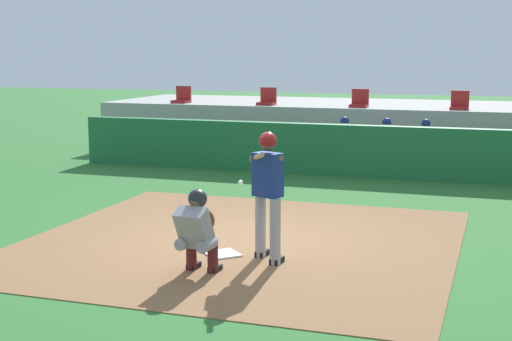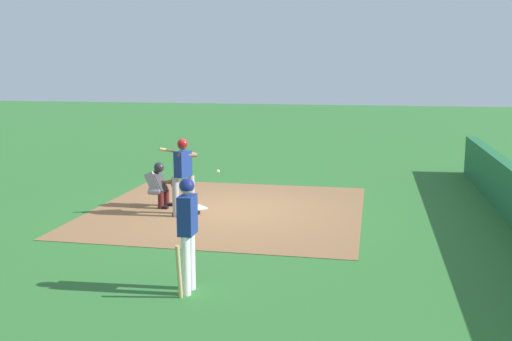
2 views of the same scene
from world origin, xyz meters
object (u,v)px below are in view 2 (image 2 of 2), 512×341
object	(u,v)px
home_plate	(196,208)
batter_at_plate	(183,172)
catcher_crouched	(160,183)
on_deck_batter	(187,228)

from	to	relation	value
home_plate	batter_at_plate	world-z (taller)	batter_at_plate
batter_at_plate	catcher_crouched	distance (m)	1.16
home_plate	on_deck_batter	size ratio (longest dim) A/B	0.25
batter_at_plate	catcher_crouched	world-z (taller)	batter_at_plate
home_plate	batter_at_plate	size ratio (longest dim) A/B	0.24
on_deck_batter	batter_at_plate	bearing A→B (deg)	-161.09
catcher_crouched	home_plate	bearing A→B (deg)	90.81
home_plate	catcher_crouched	size ratio (longest dim) A/B	0.23
batter_at_plate	catcher_crouched	bearing A→B (deg)	-129.18
on_deck_batter	home_plate	bearing A→B (deg)	-164.14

